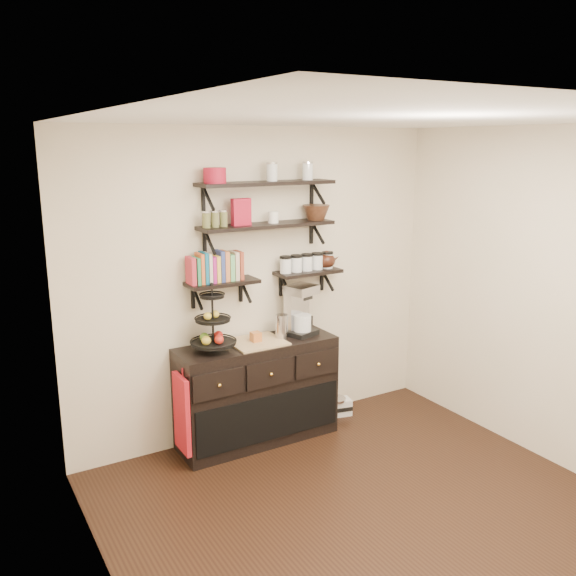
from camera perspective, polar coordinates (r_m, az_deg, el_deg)
The scene contains 23 objects.
floor at distance 4.56m, azimuth 8.68°, elevation -20.90°, with size 3.50×3.50×0.00m, color black.
ceiling at distance 3.78m, azimuth 10.16°, elevation 15.37°, with size 3.50×3.50×0.02m, color white.
back_wall at distance 5.37m, azimuth -2.62°, elevation 0.38°, with size 3.50×0.02×2.70m, color beige.
left_wall at distance 3.20m, azimuth -15.93°, elevation -9.32°, with size 0.02×3.50×2.70m, color beige.
right_wall at distance 5.22m, azimuth 24.31°, elevation -1.18°, with size 0.02×3.50×2.70m, color beige.
shelf_top at distance 5.13m, azimuth -2.02°, elevation 9.74°, with size 1.20×0.27×0.23m.
shelf_mid at distance 5.16m, azimuth -1.99°, elevation 5.86°, with size 1.20×0.27×0.23m.
shelf_low_left at distance 5.07m, azimuth -6.20°, elevation 0.44°, with size 0.60×0.25×0.23m.
shelf_low_right at distance 5.46m, azimuth 1.86°, elevation 1.44°, with size 0.60×0.25×0.23m.
cookbooks at distance 5.02m, azimuth -6.78°, elevation 1.90°, with size 0.43×0.15×0.26m.
glass_canisters at distance 5.43m, azimuth 1.78°, elevation 2.33°, with size 0.54×0.10×0.13m.
sideboard at distance 5.38m, azimuth -2.89°, elevation -9.67°, with size 1.40×0.50×0.92m.
fruit_stand at distance 5.00m, azimuth -7.01°, elevation -3.78°, with size 0.37×0.37×0.55m.
candle at distance 5.20m, azimuth -3.03°, elevation -4.57°, with size 0.08×0.08×0.08m, color #B05F28.
coffee_maker at distance 5.39m, azimuth 1.07°, elevation -2.13°, with size 0.30×0.30×0.45m.
thermal_carafe at distance 5.28m, azimuth -0.59°, elevation -3.67°, with size 0.11×0.11×0.22m, color silver.
apron at distance 5.02m, azimuth -9.90°, elevation -11.53°, with size 0.04×0.27×0.64m, color #A9121E.
radio at distance 5.99m, azimuth 4.48°, elevation -11.00°, with size 0.32×0.23×0.18m.
recipe_box at distance 5.03m, azimuth -4.41°, elevation 7.11°, with size 0.16×0.06×0.22m, color maroon.
walnut_bowl at distance 5.40m, azimuth 2.64°, elevation 7.08°, with size 0.24×0.24×0.13m, color black, non-canonical shape.
ramekins at distance 5.18m, azimuth -1.40°, elevation 6.63°, with size 0.09×0.09×0.10m, color white.
teapot at distance 5.55m, azimuth 3.62°, elevation 2.70°, with size 0.22×0.16×0.16m, color black, non-canonical shape.
red_pot at distance 4.92m, azimuth -6.87°, elevation 10.42°, with size 0.18×0.18×0.12m, color maroon.
Camera 1 is at (-2.44, -2.88, 2.55)m, focal length 38.00 mm.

